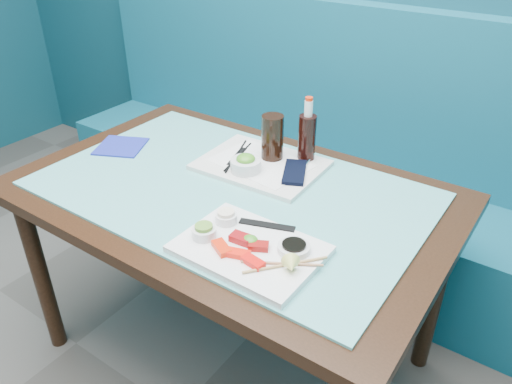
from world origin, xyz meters
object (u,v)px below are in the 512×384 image
Objects in this scene: dining_table at (231,212)px; sashimi_plate at (250,249)px; cola_bottle_body at (307,139)px; cola_glass at (272,137)px; booth_bench at (338,184)px; blue_napkin at (121,146)px; serving_tray at (261,165)px; seaweed_bowl at (246,165)px.

sashimi_plate is (0.25, -0.24, 0.10)m from dining_table.
cola_glass is at bearing -145.81° from cola_bottle_body.
booth_bench reaches higher than dining_table.
booth_bench is at bearing 58.17° from blue_napkin.
blue_napkin reaches higher than dining_table.
blue_napkin is (-0.53, -0.22, -0.09)m from cola_glass.
booth_bench is 7.28× the size of serving_tray.
seaweed_bowl is at bearing -90.73° from booth_bench.
blue_napkin is (-0.52, 0.01, 0.09)m from dining_table.
cola_glass and cola_bottle_body have the same top height.
booth_bench is at bearing 90.99° from cola_glass.
booth_bench is 18.15× the size of blue_napkin.
seaweed_bowl is 0.65× the size of cola_glass.
cola_bottle_body is (0.12, 0.20, 0.05)m from seaweed_bowl.
booth_bench is 1.17m from sashimi_plate.
booth_bench reaches higher than blue_napkin.
blue_napkin is at bearing 179.36° from dining_table.
seaweed_bowl is (-0.01, 0.10, 0.13)m from dining_table.
sashimi_plate is 0.48m from serving_tray.
cola_bottle_body is at bearing 69.88° from dining_table.
serving_tray is 0.10m from cola_glass.
sashimi_plate is 2.36× the size of cola_glass.
booth_bench reaches higher than serving_tray.
sashimi_plate is 0.42m from seaweed_bowl.
cola_bottle_body reaches higher than blue_napkin.
blue_napkin is at bearing -163.87° from serving_tray.
seaweed_bowl is (-0.01, -0.74, 0.42)m from booth_bench.
cola_glass is at bearing -89.01° from booth_bench.
cola_glass reaches higher than seaweed_bowl.
sashimi_plate is at bearing -61.18° from serving_tray.
cola_bottle_body is (-0.14, 0.53, 0.08)m from sashimi_plate.
blue_napkin is (-0.63, -0.29, -0.08)m from cola_bottle_body.
cola_glass is 0.58m from blue_napkin.
dining_table is at bearing -84.57° from seaweed_bowl.
blue_napkin is (-0.52, -0.17, -0.00)m from serving_tray.
dining_table is 8.87× the size of cola_glass.
dining_table is (0.00, -0.84, 0.29)m from booth_bench.
booth_bench reaches higher than sashimi_plate.
seaweed_bowl reaches higher than dining_table.
cola_bottle_body is at bearing -78.69° from booth_bench.
booth_bench is 29.12× the size of seaweed_bowl.
booth_bench is 0.85m from seaweed_bowl.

